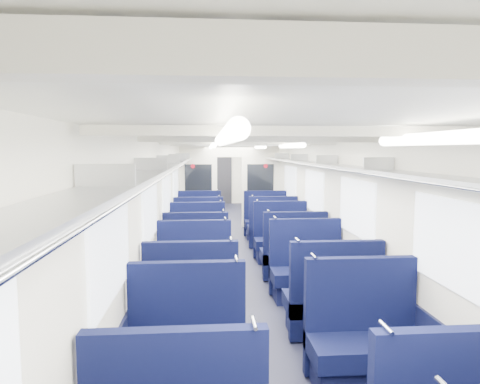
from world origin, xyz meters
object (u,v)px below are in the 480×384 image
seat_7 (364,345)px  seat_13 (293,257)px  seat_19 (266,223)px  bulkhead (229,184)px  seat_15 (281,242)px  seat_14 (198,244)px  seat_6 (187,353)px  seat_16 (199,232)px  seat_12 (196,258)px  seat_17 (272,231)px  seat_9 (332,305)px  seat_11 (307,274)px  seat_8 (192,306)px  seat_10 (194,277)px  end_door (222,179)px  seat_18 (200,223)px

seat_7 → seat_13: size_ratio=1.00×
seat_7 → seat_19: size_ratio=1.00×
bulkhead → seat_15: 3.94m
seat_14 → seat_6: bearing=-90.0°
seat_16 → seat_12: bearing=-90.0°
seat_13 → seat_17: (0.00, 2.38, 0.00)m
seat_9 → seat_17: size_ratio=1.00×
seat_14 → seat_15: (1.66, 0.03, 0.00)m
seat_16 → seat_19: size_ratio=1.00×
seat_7 → seat_17: size_ratio=1.00×
seat_9 → seat_17: 4.67m
bulkhead → seat_15: (0.83, -3.75, -0.86)m
seat_6 → bulkhead: bearing=84.3°
seat_12 → seat_16: size_ratio=1.00×
seat_16 → seat_11: bearing=-63.8°
seat_8 → seat_15: bearing=63.8°
seat_10 → seat_15: same height
end_door → seat_9: end_door is taller
bulkhead → seat_15: bearing=-77.5°
seat_6 → seat_9: size_ratio=1.00×
seat_6 → seat_7: (1.66, 0.03, 0.00)m
bulkhead → seat_14: (-0.83, -3.78, -0.86)m
seat_7 → seat_12: same height
seat_10 → seat_16: size_ratio=1.00×
seat_13 → seat_14: (-1.66, 1.16, 0.00)m
end_door → seat_14: size_ratio=1.66×
end_door → seat_17: bearing=-84.1°
bulkhead → seat_9: (0.83, -7.23, -0.86)m
seat_9 → seat_15: size_ratio=1.00×
seat_10 → seat_8: bearing=-90.0°
bulkhead → seat_17: (0.83, -2.57, -0.86)m
end_door → seat_9: bearing=-86.2°
seat_9 → seat_14: bearing=115.7°
seat_11 → seat_18: (-1.66, 4.54, 0.00)m
seat_6 → seat_10: same height
seat_15 → seat_16: size_ratio=1.00×
seat_12 → seat_19: bearing=63.5°
seat_13 → seat_19: same height
seat_17 → seat_18: (-1.66, 1.15, 0.00)m
seat_10 → seat_11: same height
seat_16 → seat_19: (1.66, 1.03, 0.00)m
seat_13 → seat_16: same height
seat_10 → seat_18: (0.00, 4.56, 0.00)m
seat_9 → seat_18: 6.05m
seat_9 → seat_10: same height
seat_13 → seat_15: same height
seat_13 → seat_16: bearing=125.1°
end_door → seat_7: size_ratio=1.66×
seat_6 → seat_11: size_ratio=1.00×
end_door → seat_11: size_ratio=1.66×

